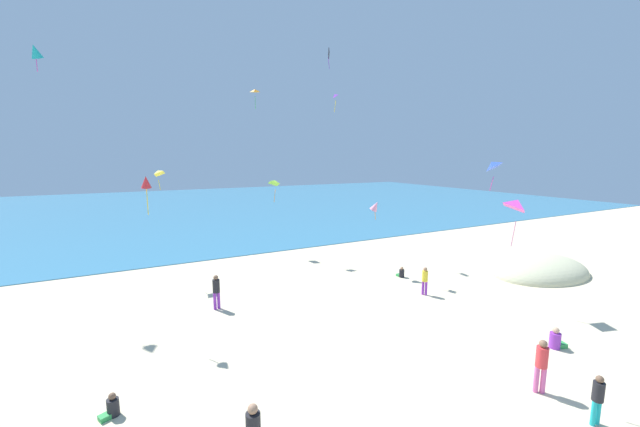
% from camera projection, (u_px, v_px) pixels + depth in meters
% --- Properties ---
extents(ground_plane, '(120.00, 120.00, 0.00)m').
position_uv_depth(ground_plane, '(307.00, 292.00, 19.90)').
color(ground_plane, beige).
extents(ocean_water, '(120.00, 60.00, 0.05)m').
position_uv_depth(ocean_water, '(191.00, 207.00, 53.83)').
color(ocean_water, teal).
rests_on(ocean_water, ground_plane).
extents(dune_mound, '(6.74, 4.72, 2.32)m').
position_uv_depth(dune_mound, '(539.00, 273.00, 23.15)').
color(dune_mound, beige).
rests_on(dune_mound, ground_plane).
extents(person_1, '(0.61, 0.47, 0.68)m').
position_uv_depth(person_1, '(112.00, 408.00, 10.36)').
color(person_1, black).
rests_on(person_1, ground_plane).
extents(person_2, '(0.35, 0.55, 0.65)m').
position_uv_depth(person_2, '(401.00, 273.00, 22.40)').
color(person_2, black).
rests_on(person_2, ground_plane).
extents(person_3, '(0.34, 0.34, 1.44)m').
position_uv_depth(person_3, '(598.00, 397.00, 9.94)').
color(person_3, '#19ADB2').
rests_on(person_3, ground_plane).
extents(person_4, '(0.38, 0.38, 1.69)m').
position_uv_depth(person_4, '(216.00, 290.00, 17.57)').
color(person_4, purple).
rests_on(person_4, ground_plane).
extents(person_6, '(0.48, 0.48, 1.73)m').
position_uv_depth(person_6, '(541.00, 362.00, 11.30)').
color(person_6, '#D8599E').
rests_on(person_6, ground_plane).
extents(person_7, '(0.73, 0.53, 0.83)m').
position_uv_depth(person_7, '(556.00, 340.00, 14.07)').
color(person_7, purple).
rests_on(person_7, ground_plane).
extents(person_8, '(0.41, 0.41, 1.51)m').
position_uv_depth(person_8, '(425.00, 279.00, 19.41)').
color(person_8, purple).
rests_on(person_8, ground_plane).
extents(kite_orange, '(0.70, 0.66, 1.40)m').
position_uv_depth(kite_orange, '(255.00, 91.00, 26.83)').
color(kite_orange, orange).
extents(kite_black, '(0.36, 0.74, 1.49)m').
position_uv_depth(kite_black, '(329.00, 54.00, 26.73)').
color(kite_black, black).
extents(kite_yellow, '(0.80, 0.80, 1.24)m').
position_uv_depth(kite_yellow, '(158.00, 173.00, 21.16)').
color(kite_yellow, yellow).
extents(kite_red, '(0.40, 0.48, 1.56)m').
position_uv_depth(kite_red, '(146.00, 182.00, 14.47)').
color(kite_red, red).
extents(kite_pink, '(0.79, 0.85, 1.20)m').
position_uv_depth(kite_pink, '(375.00, 206.00, 22.55)').
color(kite_pink, pink).
extents(kite_magenta, '(0.90, 0.98, 1.56)m').
position_uv_depth(kite_magenta, '(518.00, 204.00, 11.14)').
color(kite_magenta, '#DB3DA8').
extents(kite_purple, '(0.47, 0.53, 1.13)m').
position_uv_depth(kite_purple, '(335.00, 96.00, 22.85)').
color(kite_purple, purple).
extents(kite_blue, '(1.04, 0.94, 1.52)m').
position_uv_depth(kite_blue, '(491.00, 165.00, 17.70)').
color(kite_blue, blue).
extents(kite_lime, '(0.94, 0.99, 1.74)m').
position_uv_depth(kite_lime, '(275.00, 182.00, 27.14)').
color(kite_lime, '#99DB33').
extents(kite_teal, '(0.78, 0.83, 1.27)m').
position_uv_depth(kite_teal, '(35.00, 51.00, 17.12)').
color(kite_teal, '#1EADAD').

